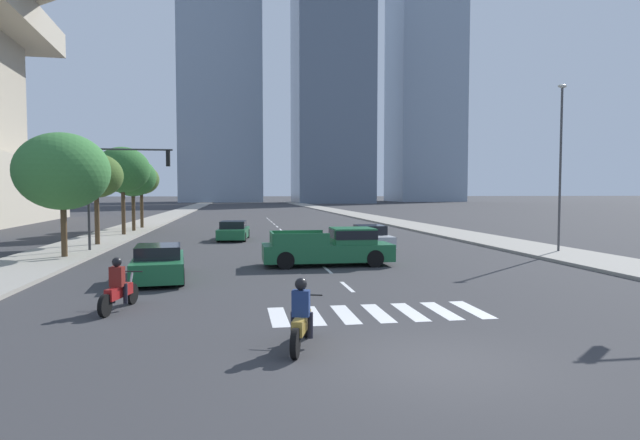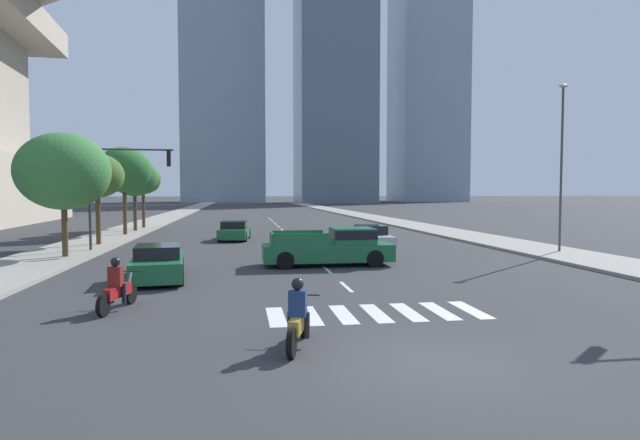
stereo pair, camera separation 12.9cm
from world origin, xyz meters
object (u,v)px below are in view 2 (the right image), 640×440
(street_lamp_east, at_px, (562,156))
(street_tree_third, at_px, (124,170))
(motorcycle_trailing, at_px, (298,320))
(street_tree_fourth, at_px, (134,177))
(sedan_green_2, at_px, (235,231))
(traffic_signal_far, at_px, (121,176))
(sedan_green_0, at_px, (158,263))
(motorcycle_lead, at_px, (117,289))
(pickup_truck, at_px, (334,247))
(street_tree_nearest, at_px, (63,172))
(street_tree_fifth, at_px, (143,180))
(sedan_silver_1, at_px, (371,238))
(street_tree_second, at_px, (97,176))

(street_lamp_east, xyz_separation_m, street_tree_third, (-25.18, 15.03, -0.25))
(motorcycle_trailing, relative_size, street_tree_fourth, 0.35)
(sedan_green_2, relative_size, street_lamp_east, 0.51)
(traffic_signal_far, bearing_deg, sedan_green_0, -71.02)
(street_tree_fourth, bearing_deg, motorcycle_lead, -80.21)
(pickup_truck, distance_m, street_tree_nearest, 13.62)
(motorcycle_trailing, relative_size, street_tree_fifth, 0.38)
(motorcycle_trailing, height_order, street_tree_nearest, street_tree_nearest)
(pickup_truck, distance_m, sedan_green_2, 14.02)
(motorcycle_lead, relative_size, traffic_signal_far, 0.37)
(sedan_silver_1, bearing_deg, street_tree_third, -123.08)
(traffic_signal_far, relative_size, street_tree_fifth, 1.05)
(motorcycle_lead, height_order, street_tree_fifth, street_tree_fifth)
(motorcycle_lead, xyz_separation_m, sedan_silver_1, (11.01, 14.79, 0.02))
(sedan_green_0, height_order, sedan_silver_1, same)
(motorcycle_lead, bearing_deg, sedan_green_2, 5.82)
(motorcycle_trailing, xyz_separation_m, street_tree_third, (-9.62, 29.59, 4.32))
(street_tree_nearest, distance_m, street_tree_fourth, 17.33)
(sedan_green_2, distance_m, street_tree_third, 10.05)
(motorcycle_lead, distance_m, street_tree_fourth, 29.88)
(street_tree_second, distance_m, street_tree_third, 7.44)
(street_tree_nearest, bearing_deg, motorcycle_lead, -66.98)
(pickup_truck, relative_size, street_lamp_east, 0.66)
(street_lamp_east, bearing_deg, street_tree_fourth, 143.18)
(motorcycle_lead, bearing_deg, sedan_silver_1, -22.76)
(sedan_green_0, relative_size, street_tree_third, 0.74)
(sedan_green_0, distance_m, street_tree_fourth, 25.03)
(sedan_green_2, bearing_deg, traffic_signal_far, 142.51)
(street_lamp_east, bearing_deg, sedan_green_0, -165.05)
(sedan_green_2, height_order, street_tree_fifth, street_tree_fifth)
(pickup_truck, xyz_separation_m, street_tree_nearest, (-12.55, 3.99, 3.45))
(motorcycle_lead, xyz_separation_m, street_tree_second, (-5.04, 17.97, 3.66))
(street_lamp_east, relative_size, street_tree_nearest, 1.47)
(street_tree_nearest, height_order, street_tree_fourth, street_tree_nearest)
(pickup_truck, xyz_separation_m, sedan_green_2, (-4.51, 13.27, -0.21))
(street_tree_second, relative_size, street_tree_fifth, 0.98)
(sedan_green_0, xyz_separation_m, street_tree_second, (-5.39, 12.91, 3.62))
(traffic_signal_far, xyz_separation_m, street_lamp_east, (23.13, -4.41, 0.99))
(motorcycle_trailing, bearing_deg, street_lamp_east, -30.33)
(motorcycle_lead, height_order, street_tree_third, street_tree_third)
(street_lamp_east, xyz_separation_m, street_tree_fifth, (-25.18, 22.60, -0.79))
(sedan_silver_1, distance_m, street_lamp_east, 11.12)
(sedan_green_0, xyz_separation_m, street_lamp_east, (19.79, 5.28, 4.53))
(sedan_green_0, distance_m, traffic_signal_far, 10.84)
(sedan_silver_1, distance_m, sedan_green_2, 10.22)
(motorcycle_trailing, height_order, street_tree_fifth, street_tree_fifth)
(sedan_green_2, xyz_separation_m, street_tree_fourth, (-8.05, 8.04, 3.87))
(sedan_silver_1, bearing_deg, sedan_green_0, -47.29)
(traffic_signal_far, height_order, street_tree_fourth, street_tree_fourth)
(sedan_silver_1, bearing_deg, motorcycle_lead, -36.34)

